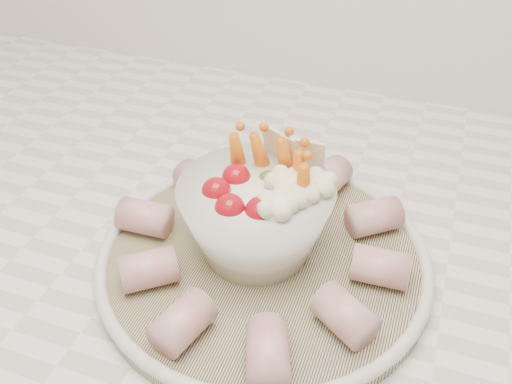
% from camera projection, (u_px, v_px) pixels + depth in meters
% --- Properties ---
extents(serving_platter, '(0.31, 0.31, 0.02)m').
position_uv_depth(serving_platter, '(264.00, 259.00, 0.53)').
color(serving_platter, navy).
rests_on(serving_platter, kitchen_counter).
extents(veggie_bowl, '(0.14, 0.14, 0.11)m').
position_uv_depth(veggie_bowl, '(259.00, 214.00, 0.51)').
color(veggie_bowl, white).
rests_on(veggie_bowl, serving_platter).
extents(cured_meat_rolls, '(0.28, 0.28, 0.03)m').
position_uv_depth(cured_meat_rolls, '(263.00, 242.00, 0.52)').
color(cured_meat_rolls, '#B05060').
rests_on(cured_meat_rolls, serving_platter).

